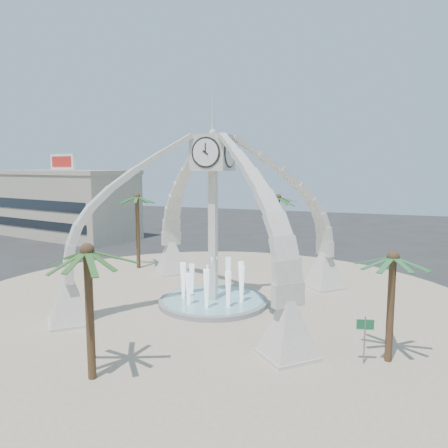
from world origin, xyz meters
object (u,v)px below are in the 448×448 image
(fountain, at_px, (213,301))
(street_sign, at_px, (365,330))
(palm_south, at_px, (87,252))
(palm_west, at_px, (137,198))
(clock_tower, at_px, (213,217))
(palm_north, at_px, (278,198))
(palm_east, at_px, (393,259))

(fountain, bearing_deg, street_sign, -30.46)
(fountain, xyz_separation_m, palm_south, (-1.15, -12.61, 5.89))
(fountain, relative_size, palm_west, 1.00)
(clock_tower, xyz_separation_m, palm_north, (0.82, 16.56, 0.26))
(clock_tower, height_order, fountain, clock_tower)
(palm_west, height_order, street_sign, palm_west)
(palm_north, height_order, street_sign, palm_north)
(clock_tower, xyz_separation_m, fountain, (0.00, 0.00, -6.20))
(street_sign, bearing_deg, fountain, 135.60)
(fountain, relative_size, street_sign, 3.13)
(clock_tower, height_order, palm_west, clock_tower)
(palm_west, distance_m, palm_south, 23.05)
(fountain, distance_m, street_sign, 12.75)
(palm_west, xyz_separation_m, palm_south, (10.12, -20.69, -0.89))
(street_sign, bearing_deg, palm_north, 99.78)
(street_sign, bearing_deg, palm_west, 132.92)
(palm_north, relative_size, street_sign, 3.00)
(palm_north, bearing_deg, palm_south, -93.86)
(clock_tower, height_order, palm_east, clock_tower)
(palm_north, bearing_deg, palm_east, -63.11)
(palm_east, height_order, palm_north, palm_north)
(palm_north, bearing_deg, clock_tower, -92.82)
(palm_west, bearing_deg, palm_north, 35.06)
(fountain, xyz_separation_m, palm_west, (-11.28, 8.07, 6.78))
(fountain, distance_m, palm_east, 14.32)
(clock_tower, xyz_separation_m, palm_south, (-1.15, -12.61, -0.31))
(fountain, height_order, palm_south, palm_south)
(palm_north, relative_size, palm_south, 1.09)
(fountain, height_order, street_sign, fountain)
(clock_tower, distance_m, fountain, 6.20)
(clock_tower, relative_size, fountain, 2.24)
(palm_south, bearing_deg, palm_east, 27.74)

